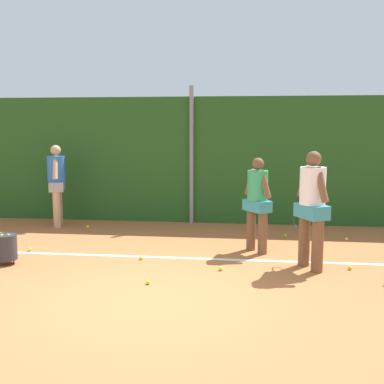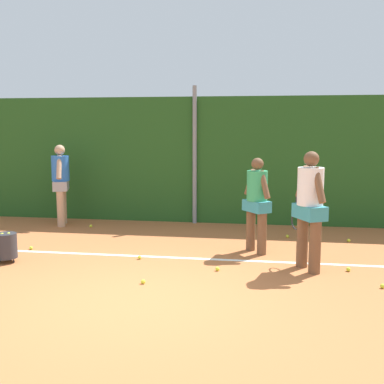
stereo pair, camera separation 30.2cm
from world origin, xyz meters
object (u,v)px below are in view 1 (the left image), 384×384
tennis_ball_8 (350,268)px  player_midcourt (257,199)px  player_foreground_near (312,204)px  tennis_ball_9 (141,258)px  tennis_ball_1 (346,239)px  tennis_ball_12 (148,282)px  tennis_ball_4 (30,249)px  tennis_ball_2 (221,269)px  tennis_ball_5 (88,227)px  ball_hopper (6,247)px  tennis_ball_7 (261,239)px  tennis_ball_3 (5,235)px  player_backcourt_far (57,181)px  tennis_ball_13 (286,236)px

tennis_ball_8 → player_midcourt: bearing=147.5°
player_foreground_near → tennis_ball_9: size_ratio=28.77×
tennis_ball_8 → tennis_ball_9: 3.46m
tennis_ball_1 → tennis_ball_12: bearing=-137.8°
tennis_ball_4 → player_midcourt: bearing=6.4°
tennis_ball_2 → tennis_ball_4: (-3.57, 0.77, 0.00)m
tennis_ball_5 → tennis_ball_9: same height
tennis_ball_4 → tennis_ball_5: same height
ball_hopper → tennis_ball_9: size_ratio=7.78×
tennis_ball_7 → tennis_ball_2: bearing=-108.3°
tennis_ball_3 → tennis_ball_7: same height
tennis_ball_2 → tennis_ball_9: same height
player_backcourt_far → tennis_ball_12: player_backcourt_far is taller
player_backcourt_far → tennis_ball_5: player_backcourt_far is taller
tennis_ball_7 → tennis_ball_12: 3.34m
tennis_ball_2 → tennis_ball_8: (2.06, 0.29, 0.00)m
tennis_ball_1 → tennis_ball_9: 4.21m
player_foreground_near → tennis_ball_7: 2.20m
tennis_ball_5 → tennis_ball_8: size_ratio=1.00×
player_backcourt_far → tennis_ball_1: bearing=-113.8°
tennis_ball_5 → tennis_ball_7: same height
player_midcourt → tennis_ball_13: player_midcourt is taller
tennis_ball_8 → tennis_ball_2: bearing=-171.9°
player_foreground_near → tennis_ball_12: 2.85m
tennis_ball_9 → tennis_ball_13: same height
tennis_ball_2 → tennis_ball_3: (-4.60, 1.80, 0.00)m
player_midcourt → tennis_ball_13: bearing=-64.4°
tennis_ball_13 → ball_hopper: bearing=-152.0°
tennis_ball_12 → tennis_ball_13: same height
tennis_ball_3 → tennis_ball_13: size_ratio=1.00×
tennis_ball_7 → tennis_ball_12: (-1.70, -2.87, 0.00)m
tennis_ball_4 → tennis_ball_5: bearing=79.1°
tennis_ball_2 → tennis_ball_3: 4.94m
tennis_ball_1 → tennis_ball_13: 1.20m
player_foreground_near → player_backcourt_far: size_ratio=1.02×
player_midcourt → tennis_ball_8: bearing=-160.2°
player_backcourt_far → tennis_ball_13: 5.26m
tennis_ball_8 → player_foreground_near: bearing=-179.1°
ball_hopper → tennis_ball_9: ball_hopper is taller
tennis_ball_5 → player_foreground_near: bearing=-28.8°
player_foreground_near → tennis_ball_3: 6.29m
player_midcourt → tennis_ball_4: 4.28m
tennis_ball_4 → tennis_ball_9: same height
tennis_ball_3 → tennis_ball_4: 1.46m
tennis_ball_9 → tennis_ball_13: 3.28m
tennis_ball_7 → tennis_ball_12: same height
tennis_ball_4 → tennis_ball_5: size_ratio=1.00×
player_midcourt → tennis_ball_13: (0.62, 1.23, -0.94)m
tennis_ball_3 → tennis_ball_8: same height
ball_hopper → player_backcourt_far: bearing=96.8°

